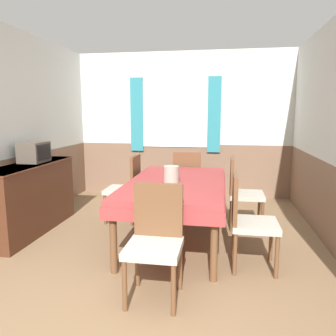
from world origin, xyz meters
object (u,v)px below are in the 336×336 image
chair_head_window (188,179)px  tv (34,152)px  chair_left_far (127,186)px  vase (171,174)px  chair_head_near (155,238)px  chair_right_far (241,190)px  sideboard (30,198)px  dining_table (176,189)px  chair_right_near (248,218)px

chair_head_window → tv: (-1.90, -1.07, 0.51)m
chair_left_far → vase: bearing=-132.6°
chair_head_near → vase: 1.18m
chair_right_far → sideboard: (-2.68, -0.61, -0.06)m
sideboard → tv: 0.59m
dining_table → sideboard: bearing=-179.4°
tv → vase: tv is taller
chair_head_window → vase: 1.36m
chair_head_window → tv: size_ratio=2.53×
chair_head_window → vase: bearing=-92.1°
chair_right_near → vase: (-0.84, 0.49, 0.32)m
chair_head_near → sideboard: chair_head_near is taller
chair_left_far → sideboard: chair_left_far is taller
chair_left_far → chair_head_window: 1.02m
chair_right_far → chair_head_window: bearing=-129.4°
chair_head_near → chair_right_far: bearing=-113.4°
tv → vase: size_ratio=1.95×
chair_head_near → chair_head_window: (-0.00, 2.47, 0.00)m
dining_table → chair_head_near: (0.00, -1.23, -0.12)m
dining_table → tv: bearing=175.2°
chair_head_near → chair_head_window: size_ratio=1.00×
chair_right_far → chair_head_window: same height
chair_head_window → dining_table: bearing=-90.0°
chair_head_near → sideboard: size_ratio=0.60×
chair_right_far → sideboard: size_ratio=0.60×
dining_table → vase: size_ratio=10.69×
chair_head_near → tv: tv is taller
chair_right_near → tv: (-2.69, 0.74, 0.51)m
sideboard → vase: (1.85, -0.07, 0.38)m
chair_head_near → chair_left_far: bearing=-66.6°
chair_head_window → vase: size_ratio=4.95×
chair_left_far → vase: chair_left_far is taller
chair_right_near → chair_head_near: bearing=-50.6°
chair_right_near → sideboard: size_ratio=0.60×
chair_right_far → tv: size_ratio=2.53×
chair_right_near → chair_head_window: bearing=-156.6°
dining_table → chair_head_window: bearing=90.0°
dining_table → chair_head_window: chair_head_window is taller
chair_right_near → sideboard: bearing=-101.9°
chair_right_near → vase: bearing=-120.6°
chair_left_far → chair_right_near: same height
chair_head_near → chair_head_window: same height
chair_head_window → chair_right_near: 1.98m
chair_right_far → chair_left_far: size_ratio=1.00×
chair_head_near → chair_left_far: same height
chair_right_near → chair_right_far: bearing=-180.0°
chair_left_far → dining_table: bearing=-126.7°
chair_right_far → chair_left_far: bearing=-90.0°
chair_head_window → sideboard: chair_head_window is taller
dining_table → chair_left_far: chair_left_far is taller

